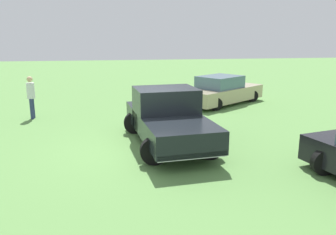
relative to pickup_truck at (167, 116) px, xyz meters
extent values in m
plane|color=#5B8C47|center=(0.94, 0.25, -0.93)|extent=(80.00, 80.00, 0.00)
cylinder|color=black|center=(-0.97, 1.65, -0.55)|extent=(0.77, 0.22, 0.77)
cylinder|color=black|center=(0.65, 1.80, -0.55)|extent=(0.77, 0.22, 0.77)
cylinder|color=black|center=(-0.68, -1.54, -0.55)|extent=(0.77, 0.22, 0.77)
cylinder|color=black|center=(0.95, -1.39, -0.55)|extent=(0.77, 0.22, 0.77)
cube|color=black|center=(-0.15, 1.62, -0.21)|extent=(2.11, 2.17, 0.64)
cube|color=black|center=(0.02, -0.17, 0.17)|extent=(2.08, 1.77, 1.40)
cube|color=slate|center=(0.02, -0.17, 0.61)|extent=(1.90, 1.52, 0.48)
cube|color=black|center=(0.11, -1.17, -0.23)|extent=(2.15, 2.57, 0.60)
cube|color=silver|center=(-0.24, 2.56, -0.47)|extent=(1.86, 0.29, 0.16)
cylinder|color=black|center=(-4.75, -7.78, -0.62)|extent=(0.61, 0.20, 0.61)
cylinder|color=black|center=(-5.67, -6.47, -0.62)|extent=(0.61, 0.20, 0.61)
cylinder|color=black|center=(-2.17, -5.96, -0.62)|extent=(0.61, 0.20, 0.61)
cylinder|color=black|center=(-3.09, -4.66, -0.62)|extent=(0.61, 0.20, 0.61)
cube|color=tan|center=(-3.92, -6.22, -0.42)|extent=(4.97, 4.27, 0.68)
cube|color=slate|center=(-3.73, -6.08, 0.22)|extent=(2.66, 2.55, 0.60)
cylinder|color=black|center=(-3.48, 3.22, -0.60)|extent=(0.66, 0.20, 0.66)
cylinder|color=navy|center=(5.05, -4.48, -0.50)|extent=(0.14, 0.14, 0.87)
cylinder|color=navy|center=(5.06, -4.28, -0.50)|extent=(0.14, 0.14, 0.87)
cylinder|color=silver|center=(5.05, -4.38, 0.26)|extent=(0.33, 0.33, 0.65)
sphere|color=#D8AD84|center=(5.05, -4.38, 0.74)|extent=(0.23, 0.23, 0.23)
camera|label=1|loc=(1.75, 10.62, 2.51)|focal=36.84mm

